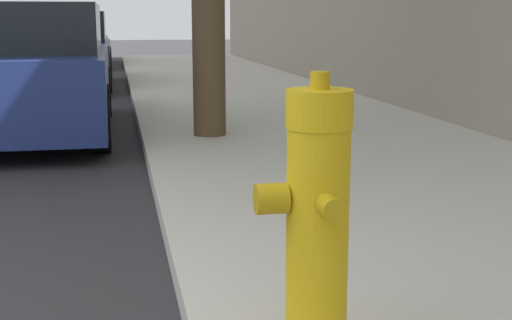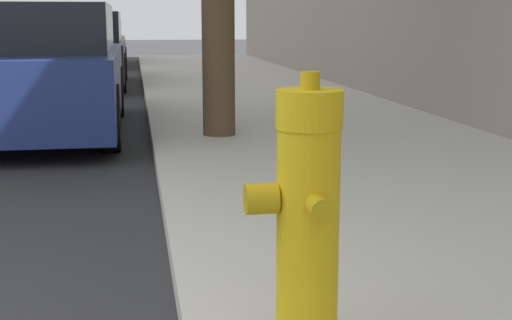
{
  "view_description": "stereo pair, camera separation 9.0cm",
  "coord_description": "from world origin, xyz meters",
  "px_view_note": "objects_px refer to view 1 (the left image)",
  "views": [
    {
      "loc": [
        1.51,
        -2.15,
        1.25
      ],
      "look_at": [
        2.17,
        1.2,
        0.57
      ],
      "focal_mm": 50.0,
      "sensor_mm": 36.0,
      "label": 1
    },
    {
      "loc": [
        1.59,
        -2.17,
        1.25
      ],
      "look_at": [
        2.17,
        1.2,
        0.57
      ],
      "focal_mm": 50.0,
      "sensor_mm": 36.0,
      "label": 2
    }
  ],
  "objects_px": {
    "fire_hydrant": "(316,230)",
    "parked_car_mid": "(60,51)",
    "parked_car_near": "(22,72)",
    "parked_car_far": "(74,43)"
  },
  "relations": [
    {
      "from": "parked_car_near",
      "to": "parked_car_mid",
      "type": "distance_m",
      "value": 5.44
    },
    {
      "from": "fire_hydrant",
      "to": "parked_car_near",
      "type": "relative_size",
      "value": 0.24
    },
    {
      "from": "fire_hydrant",
      "to": "parked_car_mid",
      "type": "xyz_separation_m",
      "value": [
        -1.58,
        11.28,
        0.09
      ]
    },
    {
      "from": "parked_car_mid",
      "to": "fire_hydrant",
      "type": "bearing_deg",
      "value": -82.04
    },
    {
      "from": "parked_car_near",
      "to": "parked_car_mid",
      "type": "height_order",
      "value": "parked_car_near"
    },
    {
      "from": "fire_hydrant",
      "to": "parked_car_far",
      "type": "distance_m",
      "value": 17.4
    },
    {
      "from": "parked_car_mid",
      "to": "parked_car_far",
      "type": "distance_m",
      "value": 6.04
    },
    {
      "from": "fire_hydrant",
      "to": "parked_car_near",
      "type": "height_order",
      "value": "parked_car_near"
    },
    {
      "from": "parked_car_near",
      "to": "parked_car_far",
      "type": "relative_size",
      "value": 0.93
    },
    {
      "from": "parked_car_near",
      "to": "parked_car_mid",
      "type": "bearing_deg",
      "value": 89.71
    }
  ]
}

